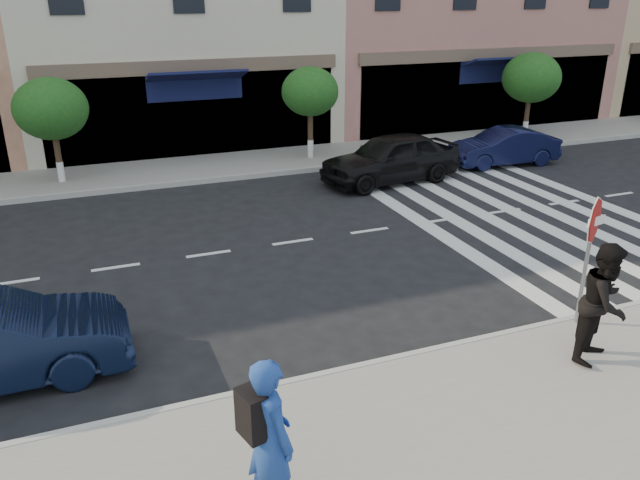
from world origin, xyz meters
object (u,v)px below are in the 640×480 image
at_px(car_far_mid, 390,158).
at_px(car_far_right, 504,147).
at_px(walker, 605,303).
at_px(stop_sign, 592,232).
at_px(photographer, 270,438).

height_order(car_far_mid, car_far_right, car_far_mid).
xyz_separation_m(walker, car_far_right, (6.17, 10.66, -0.50)).
bearing_deg(stop_sign, car_far_right, 48.23).
bearing_deg(photographer, car_far_right, -59.89).
bearing_deg(walker, car_far_mid, 52.56).
height_order(photographer, walker, photographer).
height_order(walker, car_far_right, walker).
distance_m(stop_sign, photographer, 6.54).
bearing_deg(walker, stop_sign, 33.06).
distance_m(stop_sign, car_far_mid, 9.40).
xyz_separation_m(photographer, car_far_mid, (7.31, 11.33, -0.36)).
xyz_separation_m(stop_sign, car_far_right, (5.63, 9.69, -1.22)).
bearing_deg(stop_sign, photographer, -173.08).
relative_size(photographer, car_far_mid, 0.44).
bearing_deg(photographer, stop_sign, -86.27).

